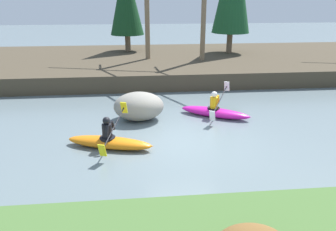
% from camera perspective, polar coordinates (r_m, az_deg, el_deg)
% --- Properties ---
extents(ground_plane, '(90.00, 90.00, 0.00)m').
position_cam_1_polar(ground_plane, '(10.57, 3.02, -4.56)').
color(ground_plane, slate).
extents(riverbank_far, '(44.00, 10.26, 0.84)m').
position_cam_1_polar(riverbank_far, '(20.75, -1.46, 9.13)').
color(riverbank_far, '#473D2D').
rests_on(riverbank_far, ground).
extents(kayaker_lead, '(2.64, 1.96, 1.20)m').
position_cam_1_polar(kayaker_lead, '(12.73, 8.25, 0.74)').
color(kayaker_lead, '#C61999').
rests_on(kayaker_lead, ground).
extents(kayaker_middle, '(2.76, 2.02, 1.20)m').
position_cam_1_polar(kayaker_middle, '(10.22, -10.06, -4.41)').
color(kayaker_middle, orange).
rests_on(kayaker_middle, ground).
extents(boulder_midstream, '(1.87, 1.46, 1.06)m').
position_cam_1_polar(boulder_midstream, '(12.27, -5.11, 1.63)').
color(boulder_midstream, gray).
rests_on(boulder_midstream, ground).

